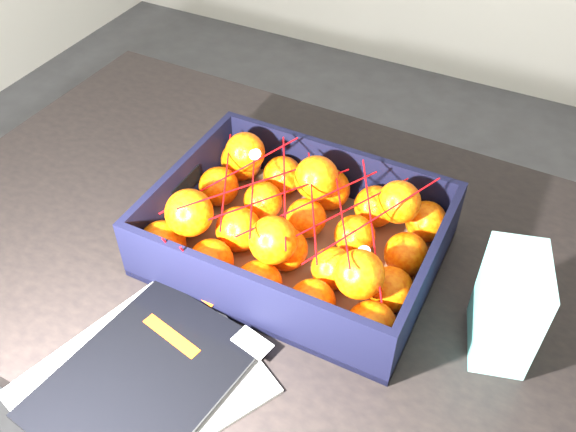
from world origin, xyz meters
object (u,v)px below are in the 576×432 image
at_px(table, 261,275).
at_px(retail_carton, 508,307).
at_px(magazine_stack, 143,379).
at_px(produce_crate, 296,239).

height_order(table, retail_carton, retail_carton).
relative_size(magazine_stack, retail_carton, 2.30).
bearing_deg(produce_crate, table, 175.38).
relative_size(produce_crate, retail_carton, 2.64).
bearing_deg(retail_carton, magazine_stack, -161.22).
height_order(magazine_stack, produce_crate, produce_crate).
xyz_separation_m(table, retail_carton, (0.40, -0.03, 0.18)).
bearing_deg(table, retail_carton, -4.89).
bearing_deg(produce_crate, retail_carton, -4.95).
relative_size(magazine_stack, produce_crate, 0.87).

